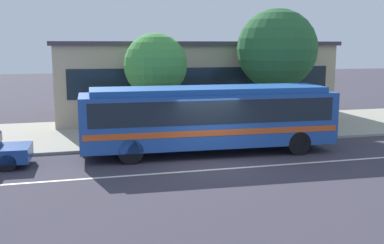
% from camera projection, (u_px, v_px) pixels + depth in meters
% --- Properties ---
extents(ground_plane, '(120.00, 120.00, 0.00)m').
position_uv_depth(ground_plane, '(212.00, 164.00, 18.02)').
color(ground_plane, '#393540').
extents(sidewalk_slab, '(60.00, 8.00, 0.12)m').
position_uv_depth(sidewalk_slab, '(173.00, 130.00, 24.82)').
color(sidewalk_slab, '#9F9B8A').
rests_on(sidewalk_slab, ground_plane).
extents(lane_stripe_center, '(56.00, 0.16, 0.01)m').
position_uv_depth(lane_stripe_center, '(218.00, 169.00, 17.25)').
color(lane_stripe_center, silver).
rests_on(lane_stripe_center, ground_plane).
extents(transit_bus, '(10.78, 2.95, 2.84)m').
position_uv_depth(transit_bus, '(209.00, 115.00, 19.55)').
color(transit_bus, '#234DA2').
rests_on(transit_bus, ground_plane).
extents(pedestrian_waiting_near_sign, '(0.47, 0.47, 1.68)m').
position_uv_depth(pedestrian_waiting_near_sign, '(143.00, 121.00, 21.30)').
color(pedestrian_waiting_near_sign, '#373E42').
rests_on(pedestrian_waiting_near_sign, sidewalk_slab).
extents(bus_stop_sign, '(0.13, 0.44, 2.63)m').
position_uv_depth(bus_stop_sign, '(303.00, 103.00, 22.57)').
color(bus_stop_sign, gray).
rests_on(bus_stop_sign, sidewalk_slab).
extents(street_tree_near_stop, '(3.22, 3.22, 5.06)m').
position_uv_depth(street_tree_near_stop, '(155.00, 65.00, 23.35)').
color(street_tree_near_stop, brown).
rests_on(street_tree_near_stop, sidewalk_slab).
extents(street_tree_mid_block, '(4.32, 4.32, 6.40)m').
position_uv_depth(street_tree_mid_block, '(277.00, 49.00, 24.86)').
color(street_tree_mid_block, brown).
rests_on(street_tree_mid_block, sidewalk_slab).
extents(station_building, '(17.07, 8.44, 4.77)m').
position_uv_depth(station_building, '(188.00, 78.00, 30.21)').
color(station_building, tan).
rests_on(station_building, ground_plane).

